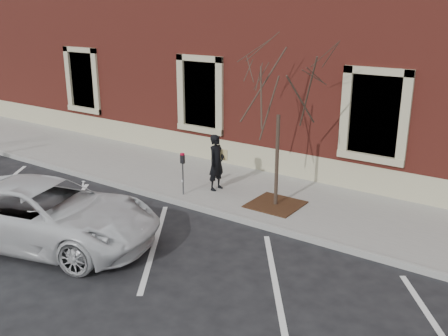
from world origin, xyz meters
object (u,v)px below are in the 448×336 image
Objects in this scene: white_truck at (46,213)px; sapling at (279,88)px; parking_meter at (183,166)px; man at (217,162)px.

sapling is at bearing -52.00° from white_truck.
man is at bearing 49.75° from parking_meter.
man is 3.07m from sapling.
sapling is (2.01, -0.09, 2.32)m from man.
sapling is at bearing -89.47° from man.
sapling is at bearing 8.12° from parking_meter.
man reaches higher than parking_meter.
man is 1.34× the size of parking_meter.
parking_meter is 3.51m from sapling.
white_truck reaches higher than parking_meter.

